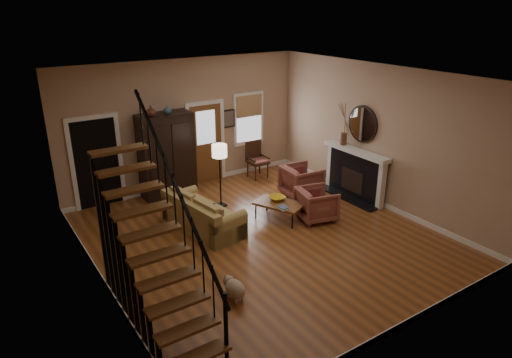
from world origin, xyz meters
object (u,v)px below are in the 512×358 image
sofa (203,213)px  coffee_table (279,211)px  floor_lamp (220,176)px  armoire (167,156)px  armchair_right (302,181)px  armchair_left (316,204)px  side_chair (258,160)px

sofa → coffee_table: sofa is taller
floor_lamp → sofa: bearing=-137.5°
armoire → armchair_right: 3.39m
armoire → armchair_left: bearing=-54.8°
armchair_left → side_chair: 2.92m
armchair_right → armoire: bearing=60.9°
armchair_right → sofa: bearing=100.1°
coffee_table → armchair_left: armchair_left is taller
sofa → armchair_left: (2.32, -0.98, 0.00)m
armchair_left → armchair_right: bearing=-10.5°
armchair_right → floor_lamp: 2.09m
armchair_left → armchair_right: armchair_right is taller
coffee_table → floor_lamp: size_ratio=0.69×
armoire → coffee_table: bearing=-60.7°
coffee_table → side_chair: 2.69m
coffee_table → armchair_left: bearing=-32.7°
armchair_left → floor_lamp: floor_lamp is taller
sofa → armchair_left: bearing=-31.2°
armchair_left → armoire: bearing=49.0°
armchair_left → armchair_right: (0.54, 1.19, 0.04)m
sofa → coffee_table: (1.63, -0.53, -0.16)m
sofa → side_chair: bearing=27.2°
armchair_left → sofa: bearing=81.0°
floor_lamp → side_chair: bearing=31.5°
sofa → coffee_table: bearing=-26.4°
coffee_table → side_chair: side_chair is taller
sofa → armchair_right: armchair_right is taller
armoire → armchair_right: bearing=-35.1°
coffee_table → armchair_right: (1.23, 0.74, 0.20)m
armoire → coffee_table: armoire is taller
side_chair → floor_lamp: bearing=-148.5°
armchair_right → floor_lamp: floor_lamp is taller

